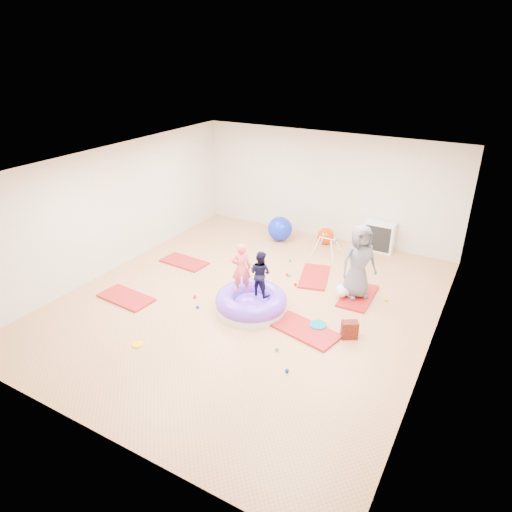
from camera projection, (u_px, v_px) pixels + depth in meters
The scene contains 19 objects.
room at pixel (248, 238), 8.71m from camera, with size 7.01×8.01×2.81m.
gym_mat_front_left at pixel (126, 298), 9.39m from camera, with size 1.17×0.58×0.05m, color #AB1516.
gym_mat_mid_left at pixel (184, 262), 10.92m from camera, with size 1.12×0.56×0.05m, color #AB1516.
gym_mat_center_back at pixel (314, 277), 10.24m from camera, with size 1.18×0.59×0.05m, color #AB1516.
gym_mat_right at pixel (305, 330), 8.33m from camera, with size 1.24×0.62×0.05m, color #AB1516.
gym_mat_rear_right at pixel (358, 296), 9.46m from camera, with size 1.19×0.59×0.05m, color #AB1516.
inflatable_cushion at pixel (251, 302), 8.93m from camera, with size 1.42×1.42×0.45m.
child_pink at pixel (241, 266), 8.69m from camera, with size 0.38×0.25×1.03m, color #EF4A53.
child_navy at pixel (260, 271), 8.63m from camera, with size 0.44×0.35×0.91m, color black.
adult_caregiver at pixel (359, 262), 9.12m from camera, with size 0.75×0.49×1.54m, color #585763.
infant at pixel (344, 291), 9.36m from camera, with size 0.38×0.39×0.22m.
ball_pit_balls at pixel (275, 294), 9.51m from camera, with size 3.54×3.78×0.07m.
exercise_ball_blue at pixel (280, 229), 12.06m from camera, with size 0.65×0.65×0.65m, color #0D22BE.
exercise_ball_orange at pixel (326, 236), 11.89m from camera, with size 0.43×0.43×0.43m, color #DD3100.
infant_play_gym at pixel (327, 244), 11.18m from camera, with size 0.61×0.58×0.47m.
cube_shelf at pixel (379, 237), 11.43m from camera, with size 0.75×0.37×0.75m.
balance_disc at pixel (318, 326), 8.44m from camera, with size 0.32×0.32×0.07m, color #096D8E.
backpack at pixel (350, 330), 8.10m from camera, with size 0.29×0.18×0.33m, color maroon.
yellow_toy at pixel (138, 345), 7.95m from camera, with size 0.18×0.18×0.03m, color #FBD503.
Camera 1 is at (4.09, -6.92, 4.80)m, focal length 32.00 mm.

